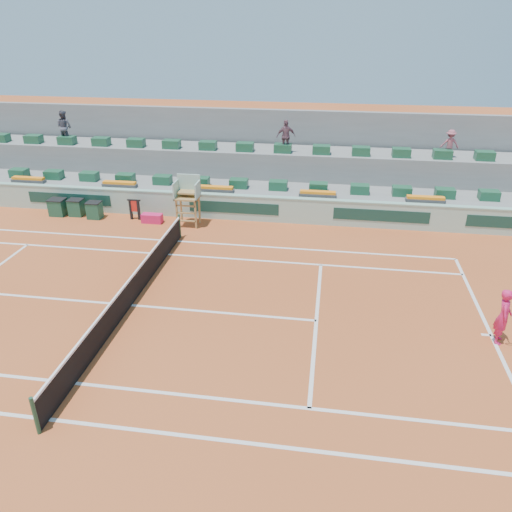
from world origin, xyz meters
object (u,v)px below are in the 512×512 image
object	(u,v)px
drink_cooler_a	(94,210)
umpire_chair	(188,194)
tennis_player	(503,316)
player_bag	(152,218)

from	to	relation	value
drink_cooler_a	umpire_chair	bearing A→B (deg)	-0.95
umpire_chair	tennis_player	distance (m)	14.30
umpire_chair	drink_cooler_a	world-z (taller)	umpire_chair
drink_cooler_a	tennis_player	distance (m)	18.57
umpire_chair	tennis_player	bearing A→B (deg)	-32.98
player_bag	tennis_player	size ratio (longest dim) A/B	0.43
drink_cooler_a	tennis_player	bearing A→B (deg)	-25.05
umpire_chair	drink_cooler_a	size ratio (longest dim) A/B	2.86
player_bag	tennis_player	distance (m)	15.86
player_bag	umpire_chair	size ratio (longest dim) A/B	0.41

